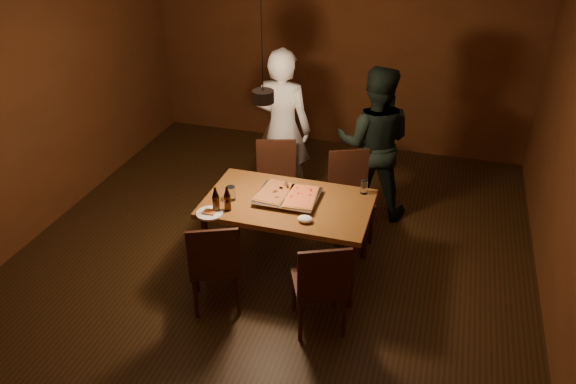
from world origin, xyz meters
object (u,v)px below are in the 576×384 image
(chair_far_right, at_px, (350,186))
(dining_table, at_px, (288,208))
(chair_near_right, at_px, (321,280))
(pendant_lamp, at_px, (263,95))
(beer_bottle_a, at_px, (216,200))
(beer_bottle_b, at_px, (227,199))
(diner_white, at_px, (282,128))
(chair_far_left, at_px, (276,175))
(pizza_tray, at_px, (288,197))
(plate_slice, at_px, (210,213))
(diner_dark, at_px, (374,143))
(chair_near_left, at_px, (214,259))

(chair_far_right, bearing_deg, dining_table, 38.89)
(chair_near_right, xyz_separation_m, pendant_lamp, (-0.69, 0.67, 1.22))
(beer_bottle_a, relative_size, beer_bottle_b, 1.03)
(beer_bottle_a, xyz_separation_m, diner_white, (0.11, 1.58, 0.02))
(chair_far_left, xyz_separation_m, pendant_lamp, (0.19, -0.89, 1.22))
(chair_far_left, xyz_separation_m, chair_near_right, (0.88, -1.56, 0.00))
(pizza_tray, bearing_deg, plate_slice, -142.97)
(dining_table, bearing_deg, plate_slice, -146.16)
(diner_white, bearing_deg, diner_dark, -174.62)
(dining_table, height_order, beer_bottle_b, beer_bottle_b)
(plate_slice, xyz_separation_m, diner_white, (0.16, 1.64, 0.13))
(diner_dark, bearing_deg, chair_near_left, 58.88)
(chair_near_right, bearing_deg, diner_white, 91.04)
(dining_table, height_order, chair_near_right, chair_near_right)
(chair_near_right, relative_size, beer_bottle_a, 2.33)
(beer_bottle_a, xyz_separation_m, plate_slice, (-0.04, -0.06, -0.11))
(chair_far_right, bearing_deg, diner_dark, -132.25)
(pizza_tray, distance_m, beer_bottle_a, 0.66)
(dining_table, height_order, plate_slice, plate_slice)
(chair_near_left, bearing_deg, pizza_tray, 37.46)
(chair_near_left, relative_size, chair_near_right, 1.00)
(chair_far_left, relative_size, chair_far_right, 0.94)
(beer_bottle_a, bearing_deg, beer_bottle_b, 29.43)
(dining_table, bearing_deg, pendant_lamp, -163.34)
(chair_far_left, distance_m, plate_slice, 1.27)
(chair_far_right, relative_size, beer_bottle_a, 2.33)
(beer_bottle_a, distance_m, diner_white, 1.58)
(dining_table, xyz_separation_m, beer_bottle_a, (-0.55, -0.34, 0.19))
(diner_dark, xyz_separation_m, pendant_lamp, (-0.76, -1.32, 0.92))
(chair_far_right, xyz_separation_m, chair_near_left, (-0.84, -1.54, 0.00))
(plate_slice, bearing_deg, chair_far_left, 80.23)
(chair_far_right, xyz_separation_m, chair_near_right, (0.08, -1.54, 0.00))
(chair_near_left, bearing_deg, beer_bottle_a, 84.46)
(beer_bottle_b, bearing_deg, pendant_lamp, 41.02)
(chair_far_right, bearing_deg, beer_bottle_b, 27.55)
(chair_near_left, height_order, beer_bottle_a, beer_bottle_a)
(pizza_tray, bearing_deg, diner_dark, 65.47)
(beer_bottle_b, relative_size, diner_white, 0.13)
(chair_far_right, xyz_separation_m, pendant_lamp, (-0.61, -0.87, 1.22))
(diner_white, bearing_deg, chair_far_right, 157.55)
(chair_near_left, bearing_deg, beer_bottle_b, 71.34)
(chair_near_left, bearing_deg, chair_near_right, -24.25)
(diner_dark, bearing_deg, plate_slice, 50.46)
(beer_bottle_a, bearing_deg, chair_near_right, -20.37)
(chair_far_left, distance_m, beer_bottle_a, 1.23)
(chair_near_left, bearing_deg, diner_dark, 39.58)
(pendant_lamp, bearing_deg, dining_table, 16.66)
(diner_white, bearing_deg, beer_bottle_b, 92.92)
(chair_far_left, distance_m, chair_far_right, 0.80)
(beer_bottle_b, distance_m, pendant_lamp, 0.96)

